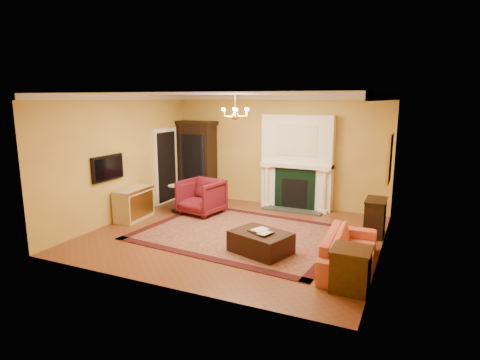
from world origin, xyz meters
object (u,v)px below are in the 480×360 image
Objects in this scene: wingback_armchair at (201,195)px; coral_sofa at (350,245)px; end_table at (351,270)px; console_table at (375,218)px; china_cabinet at (197,162)px; leather_ottoman at (261,242)px; pedestal_table at (176,196)px; commode at (134,204)px.

wingback_armchair reaches higher than coral_sofa.
console_table is at bearing 88.77° from end_table.
china_cabinet reaches higher than leather_ottoman.
console_table is (0.22, 1.90, -0.02)m from coral_sofa.
console_table reaches higher than leather_ottoman.
china_cabinet is at bearing 153.42° from leather_ottoman.
pedestal_table is at bearing -164.63° from wingback_armchair.
coral_sofa reaches higher than commode.
commode is (-0.57, -1.00, -0.03)m from pedestal_table.
commode is 5.69m from end_table.
commode is 3.73m from leather_ottoman.
china_cabinet is 3.08× the size of pedestal_table.
coral_sofa is 2.66× the size of console_table.
wingback_armchair is at bearing 5.07° from pedestal_table.
china_cabinet is 2.02× the size of leather_ottoman.
china_cabinet is 2.63m from commode.
pedestal_table is at bearing -178.27° from console_table.
commode is at bearing -119.65° from pedestal_table.
china_cabinet reaches higher than commode.
console_table is (4.94, 0.18, -0.02)m from pedestal_table.
china_cabinet is at bearing 98.87° from pedestal_table.
coral_sofa reaches higher than end_table.
end_table is 0.83× the size of console_table.
console_table is at bearing 11.83° from wingback_armchair.
end_table is at bearing -91.55° from console_table.
end_table is (4.16, -2.68, -0.17)m from wingback_armchair.
china_cabinet is 2.12× the size of commode.
leather_ottoman is at bearing 89.30° from coral_sofa.
commode is (-1.29, -1.06, -0.11)m from wingback_armchair.
coral_sofa reaches higher than pedestal_table.
end_table is (5.12, -4.14, -0.77)m from china_cabinet.
pedestal_table is 4.95m from console_table.
pedestal_table is 0.69× the size of commode.
console_table is (5.18, -1.34, -0.70)m from china_cabinet.
china_cabinet is 4.75m from leather_ottoman.
commode reaches higher than pedestal_table.
china_cabinet is 5.40m from console_table.
console_table reaches higher than commode.
wingback_armchair reaches higher than leather_ottoman.
china_cabinet is 6.63m from end_table.
coral_sofa is 3.20× the size of end_table.
console_table reaches higher than pedestal_table.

